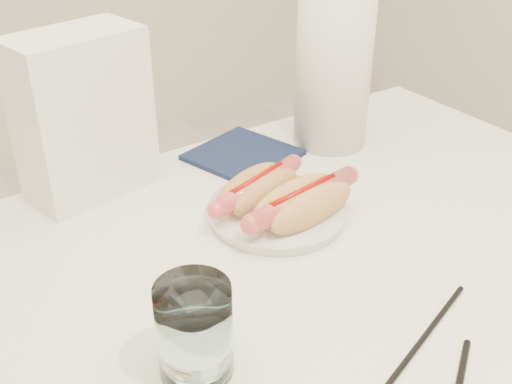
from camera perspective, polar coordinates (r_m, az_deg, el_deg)
table at (r=0.84m, az=2.90°, el=-10.85°), size 1.20×0.80×0.75m
plate at (r=0.90m, az=1.91°, el=-1.95°), size 0.23×0.23×0.02m
hotdog_left at (r=0.90m, az=0.12°, el=0.25°), size 0.18×0.11×0.05m
hotdog_right at (r=0.87m, az=4.30°, el=-1.05°), size 0.20×0.10×0.05m
water_glass at (r=0.65m, az=-5.65°, el=-12.49°), size 0.08×0.08×0.11m
chopstick_near at (r=0.73m, az=15.11°, el=-12.71°), size 0.21×0.07×0.01m
napkin_box at (r=0.96m, az=-15.53°, el=6.77°), size 0.20×0.14×0.25m
navy_napkin at (r=1.07m, az=-1.20°, el=3.41°), size 0.19×0.19×0.01m
paper_towel_roll at (r=1.09m, az=7.12°, el=11.56°), size 0.15×0.15×0.29m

